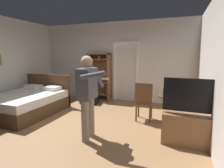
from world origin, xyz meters
name	(u,v)px	position (x,y,z in m)	size (l,w,h in m)	color
ground_plane	(74,126)	(0.00, 0.00, 0.00)	(6.21, 6.21, 0.00)	olive
wall_back	(114,62)	(0.00, 2.79, 1.41)	(5.89, 0.12, 2.82)	beige
wall_right	(220,71)	(2.88, 0.00, 1.41)	(0.12, 5.70, 2.82)	beige
doorway_frame	(126,67)	(0.48, 2.71, 1.22)	(0.93, 0.08, 2.13)	white
bed	(28,102)	(-1.80, 0.39, 0.30)	(1.66, 2.03, 1.02)	#4C331E
bookshelf	(100,75)	(-0.49, 2.56, 0.92)	(0.85, 0.32, 1.71)	brown
tv_flatscreen	(192,125)	(2.52, 0.04, 0.38)	(1.06, 0.40, 1.26)	brown
side_table	(170,105)	(2.11, 0.97, 0.47)	(0.62, 0.62, 0.70)	#4C331E
laptop	(170,94)	(2.08, 0.92, 0.75)	(0.34, 0.34, 0.17)	black
bottle_on_table	(177,93)	(2.25, 0.89, 0.80)	(0.06, 0.06, 0.24)	#17531D
wooden_chair	(144,100)	(1.47, 0.91, 0.54)	(0.44, 0.44, 0.99)	brown
person_blue_shirt	(88,92)	(0.62, -0.42, 0.97)	(0.68, 0.63, 1.65)	gray
suitcase_dark	(89,98)	(-0.58, 1.90, 0.17)	(0.59, 0.39, 0.34)	black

